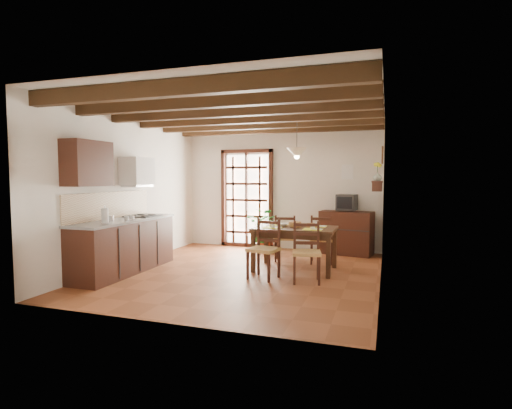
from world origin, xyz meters
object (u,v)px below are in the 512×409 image
at_px(kitchen_counter, 125,245).
at_px(dining_table, 295,233).
at_px(chair_far_left, 286,246).
at_px(crt_tv, 347,202).
at_px(chair_far_right, 321,248).
at_px(chair_near_right, 306,263).
at_px(potted_plant, 263,225).
at_px(pendant_lamp, 297,152).
at_px(chair_near_left, 264,260).
at_px(sideboard, 346,233).

relative_size(kitchen_counter, dining_table, 1.60).
distance_m(chair_far_left, crt_tv, 1.70).
relative_size(chair_far_right, crt_tv, 2.09).
bearing_deg(chair_far_right, chair_near_right, 81.31).
relative_size(kitchen_counter, potted_plant, 1.13).
height_order(kitchen_counter, pendant_lamp, pendant_lamp).
bearing_deg(crt_tv, dining_table, -102.30).
xyz_separation_m(dining_table, chair_far_left, (-0.35, 0.72, -0.38)).
distance_m(chair_near_right, pendant_lamp, 1.99).
distance_m(dining_table, pendant_lamp, 1.42).
distance_m(chair_near_left, chair_far_left, 1.44).
bearing_deg(chair_far_right, chair_near_left, 55.49).
bearing_deg(chair_near_right, potted_plant, 108.63).
distance_m(chair_far_left, chair_far_right, 0.70).
distance_m(sideboard, potted_plant, 1.81).
height_order(chair_near_right, chair_far_left, chair_near_right).
xyz_separation_m(chair_near_left, chair_far_left, (0.00, 1.44, -0.02)).
relative_size(sideboard, pendant_lamp, 1.28).
relative_size(dining_table, pendant_lamp, 1.67).
bearing_deg(dining_table, chair_far_right, 63.81).
xyz_separation_m(sideboard, crt_tv, (0.00, -0.01, 0.65)).
xyz_separation_m(dining_table, potted_plant, (-1.09, 1.64, -0.10)).
relative_size(kitchen_counter, crt_tv, 5.08).
height_order(dining_table, chair_near_right, chair_near_right).
xyz_separation_m(chair_far_left, potted_plant, (-0.74, 0.92, 0.29)).
distance_m(kitchen_counter, crt_tv, 4.52).
bearing_deg(chair_near_left, crt_tv, 77.53).
height_order(chair_far_left, potted_plant, potted_plant).
bearing_deg(pendant_lamp, chair_far_left, 119.27).
height_order(chair_near_left, chair_far_right, chair_near_left).
relative_size(dining_table, chair_near_right, 1.50).
height_order(chair_near_left, chair_near_right, chair_near_left).
bearing_deg(kitchen_counter, crt_tv, 39.06).
distance_m(chair_near_right, sideboard, 2.52).
distance_m(dining_table, sideboard, 1.92).
distance_m(chair_far_right, potted_plant, 1.74).
bearing_deg(kitchen_counter, chair_near_left, 8.11).
bearing_deg(chair_near_right, sideboard, 68.91).
xyz_separation_m(kitchen_counter, chair_near_left, (2.41, 0.34, -0.17)).
bearing_deg(chair_far_left, sideboard, -145.36).
xyz_separation_m(dining_table, chair_far_right, (0.36, 0.72, -0.38)).
relative_size(chair_far_left, crt_tv, 2.05).
xyz_separation_m(kitchen_counter, pendant_lamp, (2.76, 1.16, 1.60)).
height_order(chair_far_right, crt_tv, crt_tv).
distance_m(chair_near_left, pendant_lamp, 1.99).
xyz_separation_m(chair_near_left, crt_tv, (1.07, 2.48, 0.81)).
distance_m(kitchen_counter, pendant_lamp, 3.39).
xyz_separation_m(chair_near_right, chair_far_left, (-0.69, 1.44, -0.01)).
distance_m(chair_far_left, pendant_lamp, 1.93).
bearing_deg(chair_near_right, crt_tv, 68.89).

